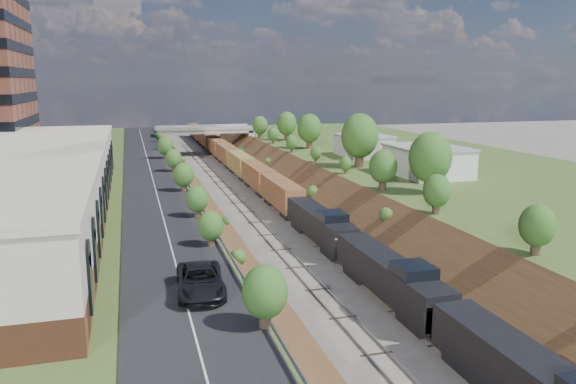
# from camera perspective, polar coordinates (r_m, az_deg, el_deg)

# --- Properties ---
(platform_left) EXTENTS (44.00, 180.00, 5.00)m
(platform_left) POSITION_cam_1_polar(r_m,az_deg,el_deg) (83.71, -25.57, -1.01)
(platform_left) COLOR #415D26
(platform_left) RESTS_ON ground
(platform_right) EXTENTS (44.00, 180.00, 5.00)m
(platform_right) POSITION_cam_1_polar(r_m,az_deg,el_deg) (97.12, 16.37, 1.21)
(platform_right) COLOR #415D26
(platform_right) RESTS_ON ground
(embankment_left) EXTENTS (10.00, 180.00, 10.00)m
(embankment_left) POSITION_cam_1_polar(r_m,az_deg,el_deg) (83.28, -10.35, -1.90)
(embankment_left) COLOR brown
(embankment_left) RESTS_ON ground
(embankment_right) EXTENTS (10.00, 180.00, 10.00)m
(embankment_right) POSITION_cam_1_polar(r_m,az_deg,el_deg) (88.00, 4.04, -1.03)
(embankment_right) COLOR brown
(embankment_right) RESTS_ON ground
(rail_left_track) EXTENTS (1.58, 180.00, 0.18)m
(rail_left_track) POSITION_cam_1_polar(r_m,az_deg,el_deg) (84.42, -4.68, -1.51)
(rail_left_track) COLOR gray
(rail_left_track) RESTS_ON ground
(rail_right_track) EXTENTS (1.58, 180.00, 0.18)m
(rail_right_track) POSITION_cam_1_polar(r_m,az_deg,el_deg) (85.54, -1.26, -1.30)
(rail_right_track) COLOR gray
(rail_right_track) RESTS_ON ground
(road) EXTENTS (8.00, 180.00, 0.10)m
(road) POSITION_cam_1_polar(r_m,az_deg,el_deg) (82.01, -13.61, 1.37)
(road) COLOR black
(road) RESTS_ON platform_left
(guardrail) EXTENTS (0.10, 171.00, 0.70)m
(guardrail) POSITION_cam_1_polar(r_m,az_deg,el_deg) (81.98, -10.76, 1.84)
(guardrail) COLOR #99999E
(guardrail) RESTS_ON platform_left
(commercial_building) EXTENTS (14.30, 62.30, 7.00)m
(commercial_building) POSITION_cam_1_polar(r_m,az_deg,el_deg) (60.46, -24.75, 0.50)
(commercial_building) COLOR brown
(commercial_building) RESTS_ON platform_left
(overpass) EXTENTS (24.50, 8.30, 7.40)m
(overpass) POSITION_cam_1_polar(r_m,az_deg,el_deg) (144.65, -8.51, 5.69)
(overpass) COLOR gray
(overpass) RESTS_ON ground
(white_building_near) EXTENTS (9.00, 12.00, 4.00)m
(white_building_near) POSITION_cam_1_polar(r_m,az_deg,el_deg) (84.81, 13.95, 3.00)
(white_building_near) COLOR silver
(white_building_near) RESTS_ON platform_right
(white_building_far) EXTENTS (8.00, 10.00, 3.60)m
(white_building_far) POSITION_cam_1_polar(r_m,az_deg,el_deg) (104.13, 7.71, 4.61)
(white_building_far) COLOR silver
(white_building_far) RESTS_ON platform_right
(tree_right_large) EXTENTS (5.25, 5.25, 7.61)m
(tree_right_large) POSITION_cam_1_polar(r_m,az_deg,el_deg) (70.97, 14.25, 3.37)
(tree_right_large) COLOR #473323
(tree_right_large) RESTS_ON platform_right
(tree_left_crest) EXTENTS (2.45, 2.45, 3.55)m
(tree_left_crest) POSITION_cam_1_polar(r_m,az_deg,el_deg) (42.96, -6.46, -4.58)
(tree_left_crest) COLOR #473323
(tree_left_crest) RESTS_ON platform_left
(freight_train) EXTENTS (2.91, 179.91, 4.55)m
(freight_train) POSITION_cam_1_polar(r_m,az_deg,el_deg) (111.18, -4.80, 2.88)
(freight_train) COLOR black
(freight_train) RESTS_ON ground
(suv) EXTENTS (3.39, 6.63, 1.79)m
(suv) POSITION_cam_1_polar(r_m,az_deg,el_deg) (37.24, -8.90, -8.86)
(suv) COLOR black
(suv) RESTS_ON road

